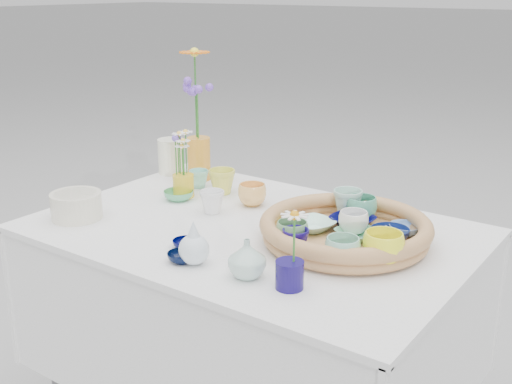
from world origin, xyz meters
The scene contains 32 objects.
wicker_tray centered at (0.28, 0.05, 0.80)m, with size 0.47×0.47×0.08m, color #9A5F2F, non-canonical shape.
tray_ceramic_0 centered at (0.26, 0.14, 0.80)m, with size 0.12×0.12×0.03m, color #070640.
tray_ceramic_1 centered at (0.39, 0.11, 0.80)m, with size 0.11×0.11×0.03m, color #0C1951.
tray_ceramic_2 centered at (0.44, -0.05, 0.82)m, with size 0.10×0.10×0.08m, color #FBFD25.
tray_ceramic_3 centered at (0.31, 0.06, 0.80)m, with size 0.11×0.11×0.03m, color #5FA47B.
tray_ceramic_4 centered at (0.19, -0.09, 0.82)m, with size 0.09×0.09×0.07m, color #5C8E5D.
tray_ceramic_5 centered at (0.18, 0.05, 0.80)m, with size 0.12×0.12×0.03m, color #B6EBD8.
tray_ceramic_6 centered at (0.20, 0.20, 0.82)m, with size 0.09×0.09×0.08m, color #A1CEBD.
tray_ceramic_7 centered at (0.28, 0.09, 0.82)m, with size 0.08×0.08×0.07m, color white.
tray_ceramic_8 centered at (0.40, 0.17, 0.80)m, with size 0.09×0.09×0.03m, color #7BA8E6.
tray_ceramic_9 centered at (0.22, -0.12, 0.82)m, with size 0.07×0.07×0.07m, color #140858.
tray_ceramic_10 centered at (0.11, -0.01, 0.79)m, with size 0.09×0.09×0.02m, color #E7D35B.
tray_ceramic_11 centered at (0.36, -0.11, 0.82)m, with size 0.09×0.09×0.07m, color #84C5AC.
tray_ceramic_12 centered at (0.25, 0.20, 0.82)m, with size 0.09×0.09×0.07m, color #4BA280.
loose_ceramic_0 centered at (-0.27, 0.20, 0.81)m, with size 0.09×0.09×0.09m, color #D3D44B.
loose_ceramic_1 centered at (-0.12, 0.16, 0.80)m, with size 0.09×0.09×0.07m, color #F7B65E.
loose_ceramic_2 centered at (-0.35, 0.07, 0.78)m, with size 0.10×0.10×0.03m, color #4FA871.
loose_ceramic_3 centered at (-0.18, 0.03, 0.80)m, with size 0.08×0.08×0.07m, color white.
loose_ceramic_4 centered at (-0.06, -0.23, 0.78)m, with size 0.07×0.07×0.02m, color #00033B.
loose_ceramic_5 centered at (-0.38, 0.21, 0.80)m, with size 0.07×0.07×0.06m, color #85D4BD.
loose_ceramic_6 centered at (-0.01, -0.30, 0.78)m, with size 0.08×0.08×0.02m, color black.
fluted_bowl centered at (-0.48, -0.24, 0.81)m, with size 0.15×0.15×0.08m, color beige, non-canonical shape.
bud_vase_paleblue centered at (0.03, -0.29, 0.83)m, with size 0.08×0.08×0.12m, color silver, non-canonical shape.
bud_vase_seafoam centered at (0.18, -0.28, 0.81)m, with size 0.09×0.09×0.10m, color #AACBBF.
bud_vase_cobalt centered at (0.30, -0.27, 0.80)m, with size 0.07×0.07×0.07m, color #130A4E.
single_daisy centered at (0.31, -0.26, 0.89)m, with size 0.07×0.07×0.13m, color white, non-canonical shape.
tall_vase_yellow centered at (-0.45, 0.29, 0.84)m, with size 0.08×0.08×0.16m, color orange.
gerbera centered at (-0.46, 0.29, 1.07)m, with size 0.12×0.12×0.32m, color orange, non-canonical shape.
hydrangea centered at (-0.44, 0.28, 1.01)m, with size 0.07×0.07×0.26m, color #6A5DBB, non-canonical shape.
white_pitcher centered at (-0.58, 0.29, 0.83)m, with size 0.14×0.10×0.13m, color white, non-canonical shape.
daisy_cup centered at (-0.36, 0.10, 0.80)m, with size 0.07×0.07×0.08m, color gold.
daisy_posy centered at (-0.37, 0.11, 0.92)m, with size 0.08×0.08×0.15m, color white, non-canonical shape.
Camera 1 is at (1.03, -1.43, 1.45)m, focal length 45.00 mm.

